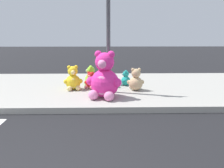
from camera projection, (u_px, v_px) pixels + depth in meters
name	position (u px, v px, depth m)	size (l,w,h in m)	color
sidewalk	(77.00, 88.00, 7.20)	(28.00, 4.40, 0.15)	#9E9B93
sign_pole	(108.00, 30.00, 6.06)	(0.56, 0.11, 3.20)	#4C4C51
plush_pink_large	(104.00, 79.00, 5.75)	(0.89, 0.84, 1.19)	#F22D93
plush_brown	(110.00, 81.00, 6.98)	(0.33, 0.36, 0.47)	olive
plush_yellow	(73.00, 80.00, 6.62)	(0.54, 0.50, 0.71)	yellow
plush_lime	(90.00, 77.00, 7.22)	(0.43, 0.48, 0.62)	#8CD133
plush_teal	(125.00, 79.00, 7.19)	(0.33, 0.37, 0.48)	teal
plush_red	(91.00, 82.00, 6.77)	(0.36, 0.37, 0.51)	red
plush_tan	(136.00, 81.00, 6.57)	(0.50, 0.44, 0.65)	tan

